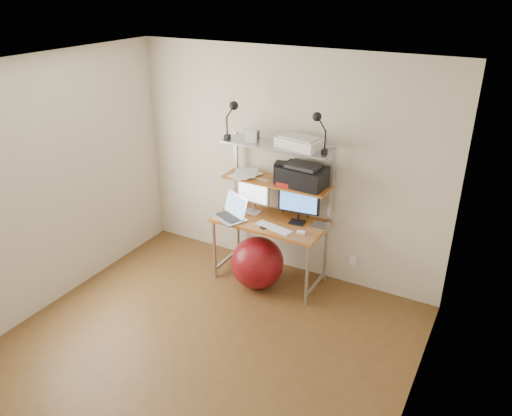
{
  "coord_description": "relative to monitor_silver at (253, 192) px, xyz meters",
  "views": [
    {
      "loc": [
        2.17,
        -2.85,
        3.12
      ],
      "look_at": [
        -0.02,
        1.15,
        1.0
      ],
      "focal_mm": 35.0,
      "sensor_mm": 36.0,
      "label": 1
    }
  ],
  "objects": [
    {
      "name": "wall_outlet",
      "position": [
        1.11,
        0.26,
        -0.68
      ],
      "size": [
        0.08,
        0.01,
        0.12
      ],
      "primitive_type": "cube",
      "color": "white",
      "rests_on": "room"
    },
    {
      "name": "computer_desk",
      "position": [
        0.26,
        -0.02,
        -0.02
      ],
      "size": [
        1.2,
        0.6,
        1.57
      ],
      "color": "#B66523",
      "rests_on": "ground"
    },
    {
      "name": "paper_stack",
      "position": [
        -0.12,
        0.04,
        0.19
      ],
      "size": [
        0.36,
        0.42,
        0.02
      ],
      "color": "white",
      "rests_on": "mid_shelf"
    },
    {
      "name": "mac_mini",
      "position": [
        0.8,
        -0.0,
        -0.22
      ],
      "size": [
        0.2,
        0.2,
        0.03
      ],
      "primitive_type": "cube",
      "rotation": [
        0.0,
        0.0,
        0.14
      ],
      "color": "silver",
      "rests_on": "desktop"
    },
    {
      "name": "scanner",
      "position": [
        0.5,
        0.06,
        0.63
      ],
      "size": [
        0.48,
        0.35,
        0.12
      ],
      "rotation": [
        0.0,
        0.0,
        -0.16
      ],
      "color": "white",
      "rests_on": "top_shelf"
    },
    {
      "name": "nas_cube",
      "position": [
        0.32,
        0.04,
        0.28
      ],
      "size": [
        0.18,
        0.18,
        0.22
      ],
      "primitive_type": "cube",
      "rotation": [
        0.0,
        0.0,
        0.22
      ],
      "color": "black",
      "rests_on": "mid_shelf"
    },
    {
      "name": "laptop",
      "position": [
        -0.13,
        -0.23,
        -0.18
      ],
      "size": [
        0.46,
        0.42,
        0.32
      ],
      "rotation": [
        0.0,
        0.0,
        -0.44
      ],
      "color": "silver",
      "rests_on": "desktop"
    },
    {
      "name": "room",
      "position": [
        0.26,
        -1.53,
        0.27
      ],
      "size": [
        3.6,
        3.6,
        3.6
      ],
      "color": "brown",
      "rests_on": "ground"
    },
    {
      "name": "phone",
      "position": [
        0.29,
        -0.25,
        -0.23
      ],
      "size": [
        0.09,
        0.14,
        0.01
      ],
      "primitive_type": "cube",
      "rotation": [
        0.0,
        0.0,
        -0.23
      ],
      "color": "black",
      "rests_on": "desktop"
    },
    {
      "name": "box_white",
      "position": [
        -0.02,
        0.0,
        0.64
      ],
      "size": [
        0.13,
        0.12,
        0.13
      ],
      "primitive_type": "cube",
      "rotation": [
        0.0,
        0.0,
        0.31
      ],
      "color": "white",
      "rests_on": "top_shelf"
    },
    {
      "name": "clip_lamp_right",
      "position": [
        0.73,
        -0.02,
        0.87
      ],
      "size": [
        0.16,
        0.09,
        0.41
      ],
      "color": "black",
      "rests_on": "top_shelf"
    },
    {
      "name": "printer",
      "position": [
        0.56,
        0.06,
        0.28
      ],
      "size": [
        0.51,
        0.37,
        0.23
      ],
      "rotation": [
        0.0,
        0.0,
        -0.08
      ],
      "color": "black",
      "rests_on": "mid_shelf"
    },
    {
      "name": "mouse",
      "position": [
        0.67,
        -0.21,
        -0.23
      ],
      "size": [
        0.09,
        0.07,
        0.02
      ],
      "primitive_type": "cube",
      "rotation": [
        0.0,
        0.0,
        0.23
      ],
      "color": "white",
      "rests_on": "desktop"
    },
    {
      "name": "red_box",
      "position": [
        0.41,
        -0.04,
        0.2
      ],
      "size": [
        0.18,
        0.13,
        0.05
      ],
      "primitive_type": "cube",
      "rotation": [
        0.0,
        0.0,
        0.07
      ],
      "color": "red",
      "rests_on": "mid_shelf"
    },
    {
      "name": "keyboard",
      "position": [
        0.38,
        -0.24,
        -0.23
      ],
      "size": [
        0.43,
        0.2,
        0.01
      ],
      "primitive_type": "cube",
      "rotation": [
        0.0,
        0.0,
        -0.21
      ],
      "color": "white",
      "rests_on": "desktop"
    },
    {
      "name": "exercise_ball",
      "position": [
        0.2,
        -0.27,
        -0.69
      ],
      "size": [
        0.58,
        0.58,
        0.58
      ],
      "primitive_type": "sphere",
      "color": "maroon",
      "rests_on": "floor"
    },
    {
      "name": "monitor_black",
      "position": [
        0.54,
        0.01,
        -0.01
      ],
      "size": [
        0.45,
        0.14,
        0.45
      ],
      "rotation": [
        0.0,
        0.0,
        0.11
      ],
      "color": "black",
      "rests_on": "desktop"
    },
    {
      "name": "monitor_silver",
      "position": [
        0.0,
        0.0,
        0.0
      ],
      "size": [
        0.4,
        0.15,
        0.45
      ],
      "rotation": [
        0.0,
        0.0,
        -0.07
      ],
      "color": "silver",
      "rests_on": "desktop"
    },
    {
      "name": "box_grey",
      "position": [
        -0.03,
        0.08,
        0.62
      ],
      "size": [
        0.1,
        0.1,
        0.09
      ],
      "primitive_type": "cube",
      "rotation": [
        0.0,
        0.0,
        0.2
      ],
      "color": "#2D2D2F",
      "rests_on": "top_shelf"
    },
    {
      "name": "clip_lamp_left",
      "position": [
        -0.21,
        -0.06,
        0.88
      ],
      "size": [
        0.17,
        0.09,
        0.42
      ],
      "color": "black",
      "rests_on": "top_shelf"
    }
  ]
}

